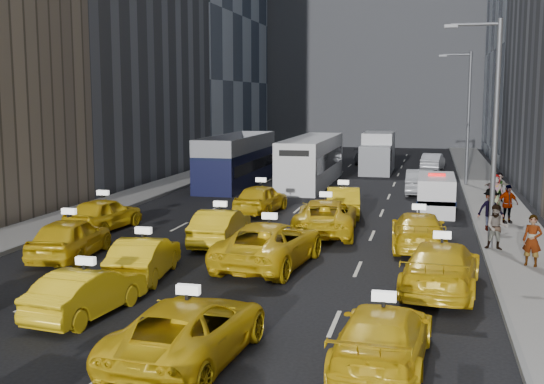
{
  "coord_description": "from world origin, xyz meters",
  "views": [
    {
      "loc": [
        6.88,
        -15.63,
        6.1
      ],
      "look_at": [
        0.3,
        12.58,
        2.0
      ],
      "focal_mm": 45.0,
      "sensor_mm": 36.0,
      "label": 1
    }
  ],
  "objects_px": {
    "pedestrian_0": "(532,240)",
    "nypd_van": "(436,195)",
    "box_truck": "(378,153)",
    "city_bus": "(312,161)",
    "double_decker": "(237,161)"
  },
  "relations": [
    {
      "from": "pedestrian_0",
      "to": "nypd_van",
      "type": "bearing_deg",
      "value": 127.86
    },
    {
      "from": "nypd_van",
      "to": "city_bus",
      "type": "distance_m",
      "value": 12.93
    },
    {
      "from": "city_bus",
      "to": "box_truck",
      "type": "xyz_separation_m",
      "value": [
        3.86,
        8.74,
        -0.06
      ]
    },
    {
      "from": "nypd_van",
      "to": "box_truck",
      "type": "xyz_separation_m",
      "value": [
        -4.48,
        18.6,
        0.62
      ]
    },
    {
      "from": "double_decker",
      "to": "nypd_van",
      "type": "bearing_deg",
      "value": -29.24
    },
    {
      "from": "nypd_van",
      "to": "city_bus",
      "type": "height_order",
      "value": "city_bus"
    },
    {
      "from": "box_truck",
      "to": "double_decker",
      "type": "bearing_deg",
      "value": -125.76
    },
    {
      "from": "city_bus",
      "to": "pedestrian_0",
      "type": "height_order",
      "value": "city_bus"
    },
    {
      "from": "double_decker",
      "to": "box_truck",
      "type": "xyz_separation_m",
      "value": [
        8.81,
        10.2,
        -0.12
      ]
    },
    {
      "from": "double_decker",
      "to": "city_bus",
      "type": "xyz_separation_m",
      "value": [
        4.95,
        1.46,
        -0.06
      ]
    },
    {
      "from": "nypd_van",
      "to": "city_bus",
      "type": "bearing_deg",
      "value": 127.82
    },
    {
      "from": "city_bus",
      "to": "pedestrian_0",
      "type": "xyz_separation_m",
      "value": [
        11.56,
        -21.39,
        -0.55
      ]
    },
    {
      "from": "double_decker",
      "to": "box_truck",
      "type": "distance_m",
      "value": 13.48
    },
    {
      "from": "box_truck",
      "to": "pedestrian_0",
      "type": "bearing_deg",
      "value": -70.61
    },
    {
      "from": "nypd_van",
      "to": "city_bus",
      "type": "relative_size",
      "value": 0.38
    }
  ]
}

